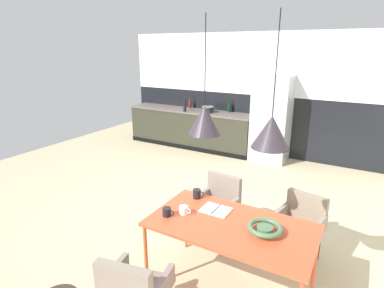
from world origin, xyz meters
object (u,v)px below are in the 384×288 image
object	(u,v)px
cooking_pot	(208,109)
open_book	(216,210)
armchair_by_stool	(133,288)
fruit_bowl	(265,228)
dining_table	(231,228)
bottle_spice_small	(185,106)
armchair_far_side	(219,200)
mug_tall_blue	(184,210)
armchair_facing_counter	(301,219)
bottle_vinegar_dark	(190,104)
pendant_lamp_over_table_far	(271,132)
pendant_lamp_over_table_near	(205,120)
mug_white_ceramic	(167,212)
mug_glass_clear	(197,194)
bottle_wine_green	(229,107)
refrigerator_column	(271,119)

from	to	relation	value
cooking_pot	open_book	bearing A→B (deg)	-61.69
armchair_by_stool	fruit_bowl	world-z (taller)	fruit_bowl
dining_table	bottle_spice_small	xyz separation A→B (m)	(-2.76, 3.71, 0.34)
armchair_far_side	mug_tall_blue	world-z (taller)	mug_tall_blue
armchair_by_stool	armchair_facing_counter	world-z (taller)	armchair_by_stool
mug_tall_blue	bottle_spice_small	bearing A→B (deg)	121.03
bottle_vinegar_dark	pendant_lamp_over_table_far	world-z (taller)	pendant_lamp_over_table_far
pendant_lamp_over_table_near	armchair_by_stool	bearing A→B (deg)	-98.25
mug_white_ceramic	bottle_spice_small	xyz separation A→B (m)	(-2.15, 3.89, 0.25)
bottle_spice_small	open_book	bearing A→B (deg)	-54.68
armchair_facing_counter	mug_white_ceramic	world-z (taller)	mug_white_ceramic
cooking_pot	mug_glass_clear	bearing A→B (deg)	-64.52
armchair_facing_counter	bottle_wine_green	distance (m)	4.04
refrigerator_column	pendant_lamp_over_table_far	xyz separation A→B (m)	(1.09, -3.94, 0.78)
bottle_vinegar_dark	cooking_pot	bearing A→B (deg)	-21.69
cooking_pot	bottle_wine_green	bearing A→B (deg)	32.58
armchair_by_stool	dining_table	bearing A→B (deg)	53.19
armchair_by_stool	mug_white_ceramic	distance (m)	0.80
armchair_facing_counter	fruit_bowl	world-z (taller)	fruit_bowl
bottle_spice_small	bottle_wine_green	size ratio (longest dim) A/B	1.22
armchair_far_side	dining_table	bearing A→B (deg)	128.01
fruit_bowl	cooking_pot	size ratio (longest dim) A/B	1.13
armchair_far_side	mug_glass_clear	xyz separation A→B (m)	(-0.04, -0.50, 0.29)
armchair_facing_counter	open_book	distance (m)	1.04
fruit_bowl	open_book	bearing A→B (deg)	164.97
armchair_by_stool	mug_white_ceramic	size ratio (longest dim) A/B	6.37
armchair_facing_counter	bottle_wine_green	bearing A→B (deg)	-43.12
bottle_spice_small	pendant_lamp_over_table_far	xyz separation A→B (m)	(3.07, -3.72, 0.65)
mug_white_ceramic	bottle_wine_green	distance (m)	4.49
refrigerator_column	mug_white_ceramic	bearing A→B (deg)	-87.61
fruit_bowl	bottle_vinegar_dark	xyz separation A→B (m)	(-3.17, 4.11, 0.22)
mug_glass_clear	mug_white_ceramic	size ratio (longest dim) A/B	1.06
armchair_by_stool	mug_white_ceramic	world-z (taller)	mug_white_ceramic
armchair_far_side	open_book	size ratio (longest dim) A/B	2.78
armchair_far_side	mug_glass_clear	distance (m)	0.57
mug_white_ceramic	armchair_far_side	bearing A→B (deg)	83.35
armchair_far_side	open_book	distance (m)	0.73
armchair_facing_counter	dining_table	bearing A→B (deg)	72.23
fruit_bowl	mug_glass_clear	size ratio (longest dim) A/B	2.29
armchair_far_side	fruit_bowl	bearing A→B (deg)	142.06
bottle_wine_green	bottle_vinegar_dark	bearing A→B (deg)	-178.86
pendant_lamp_over_table_far	bottle_vinegar_dark	bearing A→B (deg)	127.51
dining_table	bottle_vinegar_dark	size ratio (longest dim) A/B	6.17
armchair_by_stool	fruit_bowl	distance (m)	1.23
fruit_bowl	mug_white_ceramic	xyz separation A→B (m)	(-0.93, -0.19, -0.01)
mug_glass_clear	bottle_vinegar_dark	bearing A→B (deg)	121.27
mug_tall_blue	bottle_vinegar_dark	size ratio (longest dim) A/B	0.51
armchair_facing_counter	mug_white_ceramic	size ratio (longest dim) A/B	5.94
dining_table	armchair_facing_counter	size ratio (longest dim) A/B	2.03
pendant_lamp_over_table_near	pendant_lamp_over_table_far	distance (m)	0.62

